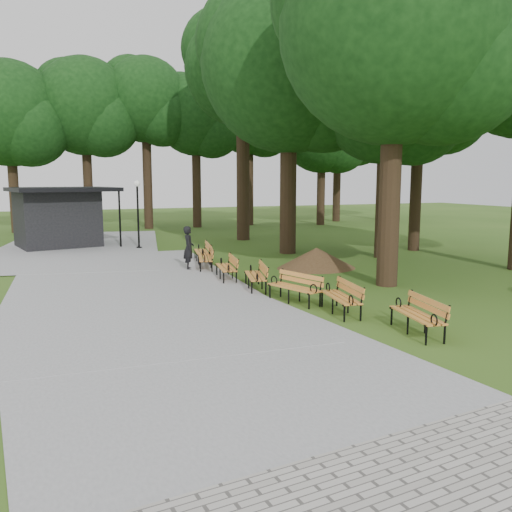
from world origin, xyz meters
name	(u,v)px	position (x,y,z in m)	size (l,w,h in m)	color
ground	(267,295)	(0.00, 0.00, 0.00)	(100.00, 100.00, 0.00)	#305418
path	(123,285)	(-4.00, 3.00, 0.03)	(12.00, 38.00, 0.06)	gray
paving_strip	(498,488)	(-1.50, -10.50, 0.00)	(8.00, 3.00, 0.02)	#9E9991
person	(189,248)	(-1.11, 5.39, 0.87)	(0.63, 0.41, 1.73)	black
kiosk	(57,217)	(-5.77, 14.89, 1.57)	(5.01, 4.36, 3.14)	black
lamp_post	(138,200)	(-1.93, 12.53, 2.49)	(0.32, 0.32, 3.51)	black
dirt_mound	(316,258)	(3.77, 3.87, 0.42)	(2.73, 2.73, 0.83)	#47301C
bench_0	(417,315)	(1.61, -5.09, 0.44)	(1.90, 0.64, 0.88)	orange
bench_1	(341,297)	(0.93, -2.82, 0.44)	(1.90, 0.64, 0.88)	orange
bench_2	(294,288)	(0.32, -1.24, 0.44)	(1.90, 0.64, 0.88)	orange
bench_3	(255,276)	(-0.04, 0.91, 0.44)	(1.90, 0.64, 0.88)	orange
bench_4	(226,268)	(-0.41, 2.83, 0.44)	(1.90, 0.64, 0.88)	orange
bench_5	(205,258)	(-0.48, 5.24, 0.44)	(1.90, 0.64, 0.88)	orange
bench_6	(202,252)	(-0.11, 7.08, 0.44)	(1.90, 0.64, 0.88)	orange
lawn_tree_0	(396,27)	(4.32, -0.12, 8.33)	(7.47, 7.47, 12.11)	black
lawn_tree_1	(386,96)	(7.90, 5.38, 7.20)	(6.05, 6.05, 10.26)	black
lawn_tree_2	(289,64)	(4.53, 8.24, 8.81)	(8.20, 8.20, 12.96)	black
lawn_tree_4	(243,69)	(4.49, 14.37, 9.72)	(6.59, 6.59, 13.11)	black
lawn_tree_5	(420,92)	(10.88, 6.82, 7.74)	(5.81, 5.81, 10.70)	black
tree_backdrop	(227,114)	(6.48, 23.14, 8.34)	(36.84, 9.96, 16.68)	black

